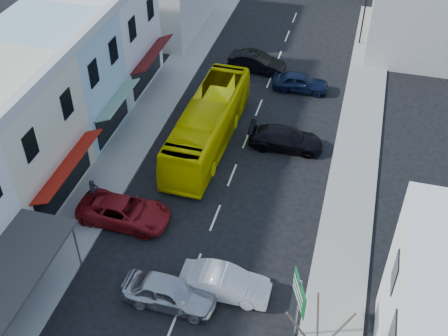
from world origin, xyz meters
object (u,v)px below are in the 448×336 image
at_px(direction_sign, 297,310).
at_px(traffic_signal, 364,16).
at_px(car_white, 225,284).
at_px(car_silver, 170,294).
at_px(car_red, 124,212).
at_px(pedestrian_left, 94,193).
at_px(bus, 208,125).

bearing_deg(direction_sign, traffic_signal, 65.58).
distance_m(car_white, traffic_signal, 29.59).
bearing_deg(traffic_signal, car_silver, 55.56).
bearing_deg(traffic_signal, car_red, 44.45).
xyz_separation_m(car_silver, traffic_signal, (6.94, 30.48, 1.99)).
distance_m(car_silver, car_white, 2.81).
bearing_deg(direction_sign, car_red, 131.33).
xyz_separation_m(car_silver, car_red, (-4.46, 4.80, 0.00)).
height_order(pedestrian_left, traffic_signal, traffic_signal).
distance_m(car_red, pedestrian_left, 2.33).
xyz_separation_m(bus, traffic_signal, (8.81, 17.28, 1.14)).
bearing_deg(direction_sign, bus, 97.96).
xyz_separation_m(car_white, pedestrian_left, (-9.14, 4.24, 0.30)).
xyz_separation_m(car_silver, pedestrian_left, (-6.65, 5.53, 0.30)).
relative_size(bus, car_silver, 2.64).
distance_m(bus, car_red, 8.83).
bearing_deg(direction_sign, car_silver, 153.80).
relative_size(car_silver, traffic_signal, 0.82).
height_order(bus, car_white, bus).
xyz_separation_m(car_white, direction_sign, (3.85, -1.62, 1.36)).
relative_size(bus, pedestrian_left, 6.82).
bearing_deg(bus, traffic_signal, 64.19).
relative_size(bus, traffic_signal, 2.16).
distance_m(car_silver, pedestrian_left, 8.66).
bearing_deg(car_red, bus, -16.28).
bearing_deg(car_white, traffic_signal, -9.24).
xyz_separation_m(pedestrian_left, direction_sign, (12.99, -5.85, 1.06)).
relative_size(car_white, car_red, 0.96).
height_order(bus, traffic_signal, traffic_signal).
distance_m(car_silver, traffic_signal, 31.33).
height_order(bus, pedestrian_left, bus).
relative_size(bus, direction_sign, 2.82).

